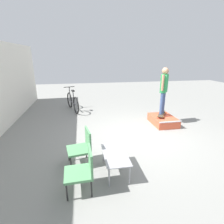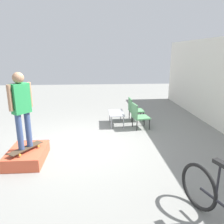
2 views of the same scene
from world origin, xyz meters
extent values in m
plane|color=gray|center=(0.00, 0.00, 0.00)|extent=(24.00, 24.00, 0.00)
cube|color=#DB5638|center=(0.86, -1.21, 0.15)|extent=(1.15, 0.82, 0.29)
cylinder|color=#B7B7BC|center=(0.29, -1.21, 0.29)|extent=(0.05, 0.82, 0.05)
cube|color=#473828|center=(0.98, -1.18, 0.38)|extent=(0.84, 0.63, 0.02)
cylinder|color=gold|center=(1.26, -1.23, 0.34)|extent=(0.06, 0.05, 0.05)
cylinder|color=gold|center=(1.14, -1.42, 0.34)|extent=(0.06, 0.05, 0.05)
cylinder|color=gold|center=(0.81, -0.94, 0.34)|extent=(0.06, 0.05, 0.05)
cylinder|color=gold|center=(0.69, -1.13, 0.34)|extent=(0.06, 0.05, 0.05)
cylinder|color=#384C7A|center=(0.89, -1.11, 0.80)|extent=(0.13, 0.13, 0.82)
cylinder|color=#384C7A|center=(1.06, -1.25, 0.80)|extent=(0.13, 0.13, 0.82)
cube|color=#28934C|center=(0.98, -1.18, 1.54)|extent=(0.42, 0.39, 0.65)
cylinder|color=#A87A5B|center=(0.79, -1.03, 1.59)|extent=(0.09, 0.09, 0.55)
cylinder|color=#A87A5B|center=(1.16, -1.33, 1.59)|extent=(0.09, 0.09, 0.55)
sphere|color=#A87A5B|center=(0.98, -1.18, 1.99)|extent=(0.24, 0.24, 0.24)
cube|color=#9E9EA3|center=(-1.69, 1.16, 0.44)|extent=(0.99, 0.51, 0.02)
cylinder|color=#9E9EA3|center=(-2.13, 0.95, 0.21)|extent=(0.04, 0.04, 0.43)
cylinder|color=#9E9EA3|center=(-1.24, 0.95, 0.21)|extent=(0.04, 0.04, 0.43)
cylinder|color=#9E9EA3|center=(-2.13, 1.36, 0.21)|extent=(0.04, 0.04, 0.43)
cylinder|color=#9E9EA3|center=(-1.24, 1.36, 0.21)|extent=(0.04, 0.04, 0.43)
cylinder|color=black|center=(-1.92, 2.18, 0.18)|extent=(0.03, 0.03, 0.36)
cylinder|color=black|center=(-2.36, 2.16, 0.18)|extent=(0.03, 0.03, 0.36)
cylinder|color=black|center=(-1.90, 1.75, 0.18)|extent=(0.03, 0.03, 0.36)
cylinder|color=black|center=(-2.34, 1.72, 0.18)|extent=(0.03, 0.03, 0.36)
cube|color=#569360|center=(-2.13, 1.95, 0.38)|extent=(0.54, 0.54, 0.05)
cube|color=#569360|center=(-2.12, 1.71, 0.64)|extent=(0.52, 0.06, 0.45)
cylinder|color=black|center=(-1.06, 2.21, 0.18)|extent=(0.03, 0.03, 0.36)
cylinder|color=black|center=(-1.50, 2.13, 0.18)|extent=(0.03, 0.03, 0.36)
cylinder|color=black|center=(-0.99, 1.77, 0.18)|extent=(0.03, 0.03, 0.36)
cylinder|color=black|center=(-1.42, 1.70, 0.18)|extent=(0.03, 0.03, 0.36)
cube|color=#569360|center=(-1.24, 1.95, 0.38)|extent=(0.60, 0.60, 0.05)
cube|color=#569360|center=(-1.20, 1.72, 0.64)|extent=(0.52, 0.13, 0.45)
torus|color=black|center=(2.73, 2.09, 0.39)|extent=(0.76, 0.29, 0.77)
cylinder|color=black|center=(3.07, 2.20, 0.67)|extent=(0.04, 0.04, 0.57)
cube|color=black|center=(3.07, 2.20, 0.99)|extent=(0.24, 0.16, 0.06)
camera|label=1|loc=(-4.98, 1.81, 2.50)|focal=28.00mm
camera|label=2|loc=(5.73, 0.46, 2.50)|focal=35.00mm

